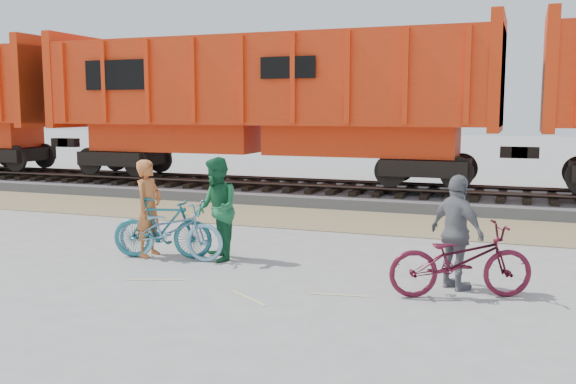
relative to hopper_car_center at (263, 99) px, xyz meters
name	(u,v)px	position (x,y,z in m)	size (l,w,h in m)	color
ground	(233,274)	(3.19, -9.00, -3.01)	(120.00, 120.00, 0.00)	#9E9E99
gravel_strip	(329,220)	(3.19, -3.50, -3.00)	(120.00, 3.00, 0.02)	#907E59
ballast_bed	(363,196)	(3.19, 0.00, -2.86)	(120.00, 4.00, 0.30)	slate
track	(363,185)	(3.19, 0.00, -2.53)	(120.00, 2.60, 0.24)	black
hopper_car_center	(263,99)	(0.00, 0.00, 0.00)	(14.00, 3.13, 4.65)	black
bicycle_blue	(170,230)	(1.69, -8.45, -2.47)	(0.71, 2.05, 1.08)	#7BB2D5
bicycle_teal	(162,228)	(1.51, -8.42, -2.45)	(0.52, 1.84, 1.11)	#1F6772
bicycle_maroon	(461,260)	(6.83, -9.07, -2.46)	(0.72, 2.06, 1.08)	#541123
person_solo	(149,208)	(1.19, -8.35, -2.11)	(0.65, 0.43, 1.79)	#C56A33
person_man	(216,209)	(2.51, -8.22, -2.08)	(0.90, 0.70, 1.86)	#1C6539
person_woman	(457,232)	(6.73, -8.67, -2.14)	(1.02, 0.42, 1.74)	slate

